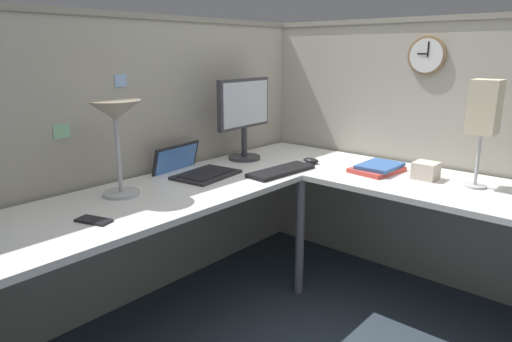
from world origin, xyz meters
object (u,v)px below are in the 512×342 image
at_px(computer_mouse, 311,161).
at_px(book_stack, 378,168).
at_px(laptop, 193,169).
at_px(tissue_box, 426,171).
at_px(keyboard, 281,171).
at_px(desk_lamp_paper, 484,110).
at_px(wall_clock, 427,56).
at_px(monitor, 244,113).
at_px(cell_phone, 94,220).
at_px(desk_lamp_dome, 115,119).

xyz_separation_m(computer_mouse, book_stack, (0.09, -0.40, 0.00)).
distance_m(laptop, tissue_box, 1.26).
relative_size(computer_mouse, book_stack, 0.34).
distance_m(computer_mouse, book_stack, 0.41).
relative_size(laptop, keyboard, 0.98).
bearing_deg(laptop, keyboard, -47.07).
bearing_deg(desk_lamp_paper, keyboard, 115.15).
height_order(tissue_box, wall_clock, wall_clock).
xyz_separation_m(monitor, laptop, (-0.45, -0.02, -0.27)).
relative_size(laptop, book_stack, 1.37).
xyz_separation_m(monitor, book_stack, (0.27, -0.77, -0.27)).
relative_size(laptop, cell_phone, 2.92).
relative_size(monitor, desk_lamp_dome, 1.12).
xyz_separation_m(desk_lamp_paper, wall_clock, (0.29, 0.41, 0.25)).
distance_m(laptop, cell_phone, 0.79).
bearing_deg(cell_phone, tissue_box, -45.52).
xyz_separation_m(desk_lamp_dome, cell_phone, (-0.27, -0.22, -0.36)).
bearing_deg(laptop, cell_phone, -161.14).
bearing_deg(keyboard, book_stack, -42.62).
xyz_separation_m(keyboard, cell_phone, (-1.08, 0.11, -0.01)).
bearing_deg(keyboard, tissue_box, -54.17).
relative_size(monitor, cell_phone, 3.47).
bearing_deg(tissue_box, cell_phone, 152.98).
bearing_deg(monitor, keyboard, -106.10).
relative_size(keyboard, computer_mouse, 4.13).
bearing_deg(book_stack, cell_phone, 160.99).
xyz_separation_m(monitor, computer_mouse, (0.18, -0.38, -0.28)).
bearing_deg(cell_phone, laptop, 0.36).
height_order(desk_lamp_dome, desk_lamp_paper, desk_lamp_paper).
bearing_deg(laptop, desk_lamp_dome, -175.64).
height_order(book_stack, tissue_box, tissue_box).
relative_size(computer_mouse, wall_clock, 0.47).
xyz_separation_m(monitor, desk_lamp_dome, (-0.92, -0.05, 0.07)).
bearing_deg(computer_mouse, wall_clock, -49.08).
relative_size(computer_mouse, desk_lamp_paper, 0.20).
distance_m(desk_lamp_dome, wall_clock, 1.75).
relative_size(laptop, wall_clock, 1.91).
relative_size(book_stack, wall_clock, 1.39).
xyz_separation_m(keyboard, desk_lamp_dome, (-0.82, 0.32, 0.35)).
bearing_deg(tissue_box, laptop, 126.20).
bearing_deg(book_stack, desk_lamp_dome, 148.79).
bearing_deg(wall_clock, monitor, 124.83).
distance_m(computer_mouse, desk_lamp_paper, 0.98).
bearing_deg(computer_mouse, cell_phone, 175.55).
xyz_separation_m(monitor, keyboard, (-0.11, -0.38, -0.28)).
bearing_deg(book_stack, desk_lamp_paper, -84.79).
distance_m(keyboard, book_stack, 0.55).
relative_size(monitor, desk_lamp_paper, 0.94).
xyz_separation_m(keyboard, book_stack, (0.38, -0.40, 0.01)).
bearing_deg(computer_mouse, keyboard, 179.82).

